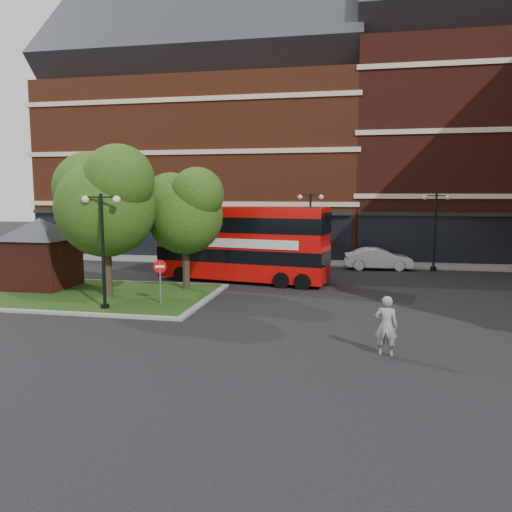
% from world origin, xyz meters
% --- Properties ---
extents(ground, '(120.00, 120.00, 0.00)m').
position_xyz_m(ground, '(0.00, 0.00, 0.00)').
color(ground, black).
rests_on(ground, ground).
extents(pavement_far, '(44.00, 3.00, 0.12)m').
position_xyz_m(pavement_far, '(0.00, 16.50, 0.06)').
color(pavement_far, slate).
rests_on(pavement_far, ground).
extents(terrace_far_left, '(26.00, 12.00, 14.00)m').
position_xyz_m(terrace_far_left, '(-8.00, 24.00, 7.00)').
color(terrace_far_left, maroon).
rests_on(terrace_far_left, ground).
extents(terrace_far_right, '(18.00, 12.00, 16.00)m').
position_xyz_m(terrace_far_right, '(14.00, 24.00, 8.00)').
color(terrace_far_right, '#471911').
rests_on(terrace_far_right, ground).
extents(traffic_island, '(12.60, 7.60, 0.15)m').
position_xyz_m(traffic_island, '(-8.00, 3.00, 0.07)').
color(traffic_island, gray).
rests_on(traffic_island, ground).
extents(kiosk, '(6.51, 6.51, 3.60)m').
position_xyz_m(kiosk, '(-11.00, 4.00, 2.32)').
color(kiosk, '#471911').
rests_on(kiosk, traffic_island).
extents(tree_island_west, '(5.40, 4.71, 7.21)m').
position_xyz_m(tree_island_west, '(-6.60, 2.58, 4.79)').
color(tree_island_west, '#2D2116').
rests_on(tree_island_west, ground).
extents(tree_island_east, '(4.46, 3.90, 6.29)m').
position_xyz_m(tree_island_east, '(-3.58, 5.06, 4.24)').
color(tree_island_east, '#2D2116').
rests_on(tree_island_east, ground).
extents(lamp_island, '(1.72, 0.36, 5.00)m').
position_xyz_m(lamp_island, '(-5.50, 0.20, 2.83)').
color(lamp_island, black).
rests_on(lamp_island, ground).
extents(lamp_far_left, '(1.72, 0.36, 5.00)m').
position_xyz_m(lamp_far_left, '(2.00, 14.50, 2.83)').
color(lamp_far_left, black).
rests_on(lamp_far_left, ground).
extents(lamp_far_right, '(1.72, 0.36, 5.00)m').
position_xyz_m(lamp_far_right, '(10.00, 14.50, 2.83)').
color(lamp_far_right, black).
rests_on(lamp_far_right, ground).
extents(bus, '(9.98, 3.86, 3.72)m').
position_xyz_m(bus, '(-1.35, 8.41, 2.44)').
color(bus, red).
rests_on(bus, ground).
extents(woman, '(0.74, 0.54, 1.88)m').
position_xyz_m(woman, '(5.89, -3.50, 0.94)').
color(woman, gray).
rests_on(woman, ground).
extents(car_silver, '(3.84, 1.75, 1.28)m').
position_xyz_m(car_silver, '(0.17, 16.00, 0.64)').
color(car_silver, '#B8BAC0').
rests_on(car_silver, ground).
extents(car_white, '(4.48, 1.91, 1.44)m').
position_xyz_m(car_white, '(6.52, 14.50, 0.72)').
color(car_white, silver).
rests_on(car_white, ground).
extents(no_entry_sign, '(0.57, 0.19, 2.09)m').
position_xyz_m(no_entry_sign, '(-3.50, 1.50, 1.49)').
color(no_entry_sign, slate).
rests_on(no_entry_sign, ground).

